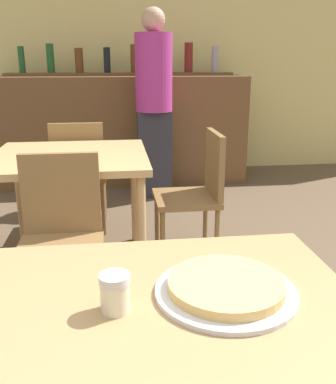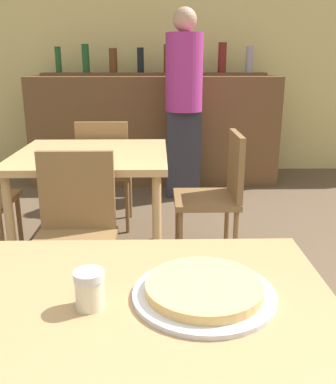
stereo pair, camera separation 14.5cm
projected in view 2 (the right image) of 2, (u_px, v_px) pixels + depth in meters
wall_back at (154, 50)px, 4.86m from camera, size 8.00×0.05×2.80m
dining_table_near at (142, 345)px, 0.98m from camera, size 0.91×0.76×0.76m
dining_table_far at (92, 166)px, 2.64m from camera, size 0.92×0.89×0.75m
bar_counter at (155, 130)px, 4.63m from camera, size 2.60×0.56×1.13m
bar_back_shelf at (157, 68)px, 4.57m from camera, size 2.39×0.24×0.34m
chair_far_side_front at (75, 227)px, 2.10m from camera, size 0.40×0.40×0.86m
chair_far_side_back at (105, 167)px, 3.28m from camera, size 0.40×0.40×0.86m
chair_far_side_right at (218, 190)px, 2.70m from camera, size 0.40×0.40×0.86m
pizza_tray at (204, 290)px, 1.00m from camera, size 0.34×0.34×0.04m
cheese_shaker at (89, 289)px, 0.95m from camera, size 0.07×0.07×0.09m
person_standing at (184, 99)px, 3.97m from camera, size 0.34×0.34×1.73m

